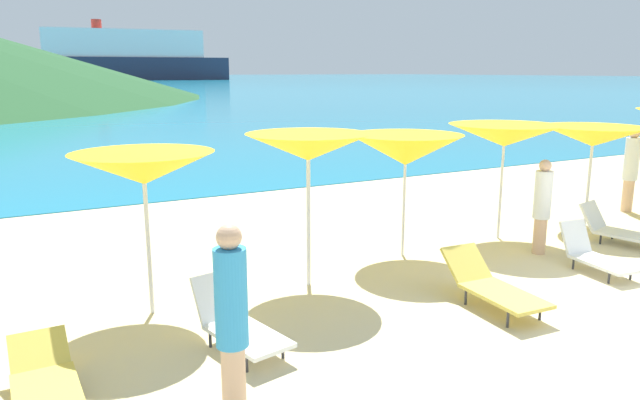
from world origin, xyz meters
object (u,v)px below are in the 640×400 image
object	(u,v)px
umbrella_4	(406,150)
cruise_ship	(126,58)
umbrella_6	(593,136)
lounge_chair_5	(237,322)
umbrella_5	(504,136)
umbrella_2	(143,169)
lounge_chair_4	(621,230)
lounge_chair_8	(594,254)
beachgoer_3	(232,316)
beachgoer_2	(631,167)
umbrella_3	(308,147)
lounge_chair_6	(492,285)
lounge_chair_1	(45,385)
beachgoer_1	(542,204)

from	to	relation	value
umbrella_4	cruise_ship	distance (m)	208.01
umbrella_6	lounge_chair_5	distance (m)	8.70
umbrella_5	umbrella_6	world-z (taller)	umbrella_5
umbrella_2	lounge_chair_4	distance (m)	8.60
lounge_chair_5	lounge_chair_8	world-z (taller)	lounge_chair_5
lounge_chair_8	umbrella_4	bearing A→B (deg)	142.46
umbrella_4	beachgoer_3	distance (m)	5.49
cruise_ship	beachgoer_2	bearing A→B (deg)	-91.04
umbrella_3	lounge_chair_6	bearing A→B (deg)	-47.51
lounge_chair_4	umbrella_5	bearing A→B (deg)	127.52
beachgoer_2	umbrella_4	bearing A→B (deg)	15.21
lounge_chair_1	lounge_chair_5	bearing A→B (deg)	8.14
lounge_chair_1	beachgoer_3	xyz separation A→B (m)	(1.53, -0.98, 0.76)
lounge_chair_4	beachgoer_2	xyz separation A→B (m)	(2.52, 1.62, 0.76)
umbrella_2	lounge_chair_4	size ratio (longest dim) A/B	1.30
lounge_chair_8	cruise_ship	world-z (taller)	cruise_ship
lounge_chair_1	beachgoer_1	xyz separation A→B (m)	(8.03, 1.24, 0.66)
beachgoer_2	lounge_chair_1	bearing A→B (deg)	24.72
beachgoer_1	beachgoer_2	bearing A→B (deg)	18.97
cruise_ship	lounge_chair_5	bearing A→B (deg)	-93.73
umbrella_3	beachgoer_3	world-z (taller)	umbrella_3
umbrella_5	umbrella_6	bearing A→B (deg)	-3.94
umbrella_5	beachgoer_3	distance (m)	7.44
umbrella_2	cruise_ship	size ratio (longest dim) A/B	0.03
lounge_chair_1	lounge_chair_5	xyz separation A→B (m)	(2.05, 0.33, 0.07)
beachgoer_3	lounge_chair_4	bearing A→B (deg)	101.33
umbrella_3	umbrella_4	distance (m)	2.18
umbrella_3	lounge_chair_5	bearing A→B (deg)	-139.22
umbrella_5	lounge_chair_4	bearing A→B (deg)	-39.83
lounge_chair_1	lounge_chair_8	world-z (taller)	lounge_chair_8
umbrella_4	beachgoer_1	bearing A→B (deg)	-25.90
umbrella_3	cruise_ship	xyz separation A→B (m)	(36.83, 205.53, 5.30)
lounge_chair_1	beachgoer_3	bearing A→B (deg)	-33.65
lounge_chair_1	lounge_chair_5	world-z (taller)	lounge_chair_5
umbrella_4	lounge_chair_4	xyz separation A→B (m)	(3.95, -1.38, -1.58)
umbrella_5	beachgoer_2	world-z (taller)	umbrella_5
lounge_chair_5	beachgoer_1	size ratio (longest dim) A/B	0.87
umbrella_2	beachgoer_2	bearing A→B (deg)	3.80
umbrella_6	lounge_chair_4	size ratio (longest dim) A/B	1.31
umbrella_3	lounge_chair_6	distance (m)	3.18
umbrella_6	lounge_chair_5	bearing A→B (deg)	-167.68
umbrella_5	lounge_chair_5	bearing A→B (deg)	-161.90
umbrella_3	beachgoer_2	distance (m)	8.67
umbrella_4	lounge_chair_6	bearing A→B (deg)	-97.43
lounge_chair_4	lounge_chair_6	bearing A→B (deg)	-178.48
lounge_chair_4	beachgoer_3	world-z (taller)	beachgoer_3
lounge_chair_1	lounge_chair_4	xyz separation A→B (m)	(9.80, 0.92, 0.04)
lounge_chair_4	lounge_chair_8	size ratio (longest dim) A/B	1.23
umbrella_4	cruise_ship	world-z (taller)	cruise_ship
umbrella_4	lounge_chair_6	distance (m)	2.92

